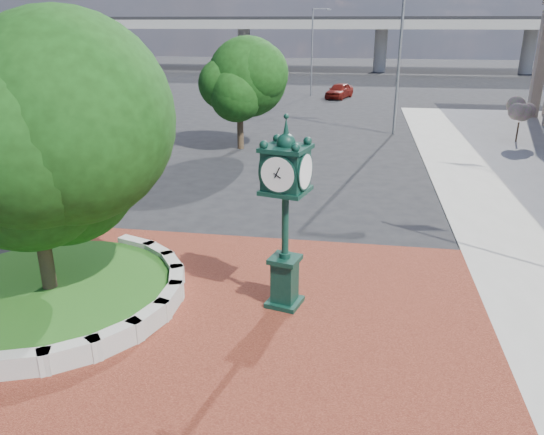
{
  "coord_description": "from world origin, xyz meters",
  "views": [
    {
      "loc": [
        2.61,
        -11.07,
        6.79
      ],
      "look_at": [
        0.54,
        1.5,
        2.08
      ],
      "focal_mm": 35.0,
      "sensor_mm": 36.0,
      "label": 1
    }
  ],
  "objects_px": {
    "post_clock": "(285,208)",
    "parked_car": "(339,91)",
    "street_lamp_far": "(314,46)",
    "street_lamp_near": "(405,36)"
  },
  "relations": [
    {
      "from": "post_clock",
      "to": "street_lamp_near",
      "type": "bearing_deg",
      "value": 79.96
    },
    {
      "from": "post_clock",
      "to": "parked_car",
      "type": "xyz_separation_m",
      "value": [
        -0.41,
        39.61,
        -1.92
      ]
    },
    {
      "from": "post_clock",
      "to": "street_lamp_far",
      "type": "xyz_separation_m",
      "value": [
        -3.04,
        41.01,
        2.06
      ]
    },
    {
      "from": "parked_car",
      "to": "street_lamp_near",
      "type": "relative_size",
      "value": 0.41
    },
    {
      "from": "post_clock",
      "to": "street_lamp_far",
      "type": "relative_size",
      "value": 0.6
    },
    {
      "from": "parked_car",
      "to": "street_lamp_near",
      "type": "bearing_deg",
      "value": -57.14
    },
    {
      "from": "parked_car",
      "to": "street_lamp_far",
      "type": "relative_size",
      "value": 0.52
    },
    {
      "from": "parked_car",
      "to": "street_lamp_far",
      "type": "bearing_deg",
      "value": 169.73
    },
    {
      "from": "post_clock",
      "to": "parked_car",
      "type": "distance_m",
      "value": 39.66
    },
    {
      "from": "post_clock",
      "to": "street_lamp_far",
      "type": "height_order",
      "value": "street_lamp_far"
    }
  ]
}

